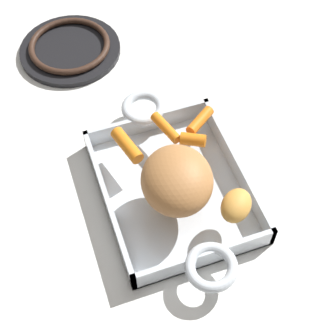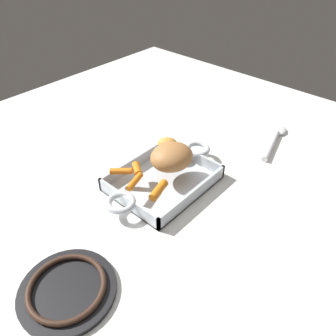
# 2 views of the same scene
# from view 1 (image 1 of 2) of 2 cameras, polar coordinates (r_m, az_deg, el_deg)

# --- Properties ---
(ground_plane) EXTENTS (1.70, 1.70, 0.00)m
(ground_plane) POSITION_cam_1_polar(r_m,az_deg,el_deg) (0.84, 0.62, -2.69)
(ground_plane) COLOR white
(roasting_dish) EXTENTS (0.40, 0.23, 0.05)m
(roasting_dish) POSITION_cam_1_polar(r_m,az_deg,el_deg) (0.83, 0.63, -2.12)
(roasting_dish) COLOR silver
(roasting_dish) RESTS_ON ground_plane
(pork_roast) EXTENTS (0.15, 0.13, 0.07)m
(pork_roast) POSITION_cam_1_polar(r_m,az_deg,el_deg) (0.76, 1.01, -1.36)
(pork_roast) COLOR #B07440
(pork_roast) RESTS_ON roasting_dish
(baby_carrot_center_left) EXTENTS (0.07, 0.04, 0.02)m
(baby_carrot_center_left) POSITION_cam_1_polar(r_m,az_deg,el_deg) (0.83, -4.60, 2.55)
(baby_carrot_center_left) COLOR orange
(baby_carrot_center_left) RESTS_ON roasting_dish
(baby_carrot_northwest) EXTENTS (0.05, 0.06, 0.02)m
(baby_carrot_northwest) POSITION_cam_1_polar(r_m,az_deg,el_deg) (0.86, 3.60, 5.31)
(baby_carrot_northwest) COLOR orange
(baby_carrot_northwest) RESTS_ON roasting_dish
(baby_carrot_long) EXTENTS (0.07, 0.04, 0.02)m
(baby_carrot_long) POSITION_cam_1_polar(r_m,az_deg,el_deg) (0.85, -0.25, 4.53)
(baby_carrot_long) COLOR orange
(baby_carrot_long) RESTS_ON roasting_dish
(baby_carrot_southwest) EXTENTS (0.04, 0.05, 0.02)m
(baby_carrot_southwest) POSITION_cam_1_polar(r_m,az_deg,el_deg) (0.83, 2.82, 3.19)
(baby_carrot_southwest) COLOR orange
(baby_carrot_southwest) RESTS_ON roasting_dish
(potato_corner) EXTENTS (0.07, 0.07, 0.04)m
(potato_corner) POSITION_cam_1_polar(r_m,az_deg,el_deg) (0.76, 7.63, -4.18)
(potato_corner) COLOR gold
(potato_corner) RESTS_ON roasting_dish
(stove_burner_rear) EXTENTS (0.20, 0.20, 0.02)m
(stove_burner_rear) POSITION_cam_1_polar(r_m,az_deg,el_deg) (1.07, -10.91, 13.03)
(stove_burner_rear) COLOR black
(stove_burner_rear) RESTS_ON ground_plane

